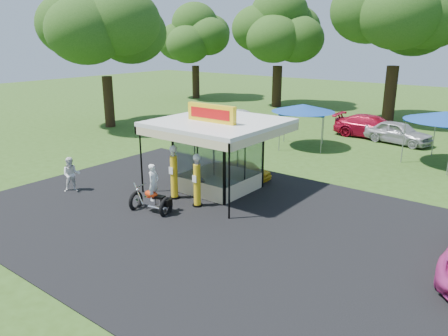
% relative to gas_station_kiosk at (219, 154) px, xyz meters
% --- Properties ---
extents(ground, '(120.00, 120.00, 0.00)m').
position_rel_gas_station_kiosk_xyz_m(ground, '(2.00, -4.99, -1.78)').
color(ground, '#314D18').
rests_on(ground, ground).
extents(asphalt_apron, '(20.00, 14.00, 0.04)m').
position_rel_gas_station_kiosk_xyz_m(asphalt_apron, '(2.00, -2.99, -1.76)').
color(asphalt_apron, black).
rests_on(asphalt_apron, ground).
extents(gas_station_kiosk, '(5.40, 5.40, 4.18)m').
position_rel_gas_station_kiosk_xyz_m(gas_station_kiosk, '(0.00, 0.00, 0.00)').
color(gas_station_kiosk, white).
rests_on(gas_station_kiosk, ground).
extents(gas_pump_left, '(0.47, 0.47, 2.50)m').
position_rel_gas_station_kiosk_xyz_m(gas_pump_left, '(-0.82, -2.18, -0.58)').
color(gas_pump_left, black).
rests_on(gas_pump_left, ground).
extents(gas_pump_right, '(0.44, 0.44, 2.37)m').
position_rel_gas_station_kiosk_xyz_m(gas_pump_right, '(0.64, -2.28, -0.64)').
color(gas_pump_right, black).
rests_on(gas_pump_right, ground).
extents(motorcycle, '(1.92, 1.17, 2.20)m').
position_rel_gas_station_kiosk_xyz_m(motorcycle, '(-0.40, -3.90, -0.93)').
color(motorcycle, black).
rests_on(motorcycle, ground).
extents(spare_tires, '(0.91, 0.62, 0.75)m').
position_rel_gas_station_kiosk_xyz_m(spare_tires, '(-0.45, -0.87, -1.42)').
color(spare_tires, black).
rests_on(spare_tires, ground).
extents(kiosk_car, '(2.82, 1.13, 0.96)m').
position_rel_gas_station_kiosk_xyz_m(kiosk_car, '(-0.00, 2.21, -1.30)').
color(kiosk_car, yellow).
rests_on(kiosk_car, ground).
extents(spectator_west, '(1.00, 1.04, 1.68)m').
position_rel_gas_station_kiosk_xyz_m(spectator_west, '(-5.33, -4.45, -0.94)').
color(spectator_west, white).
rests_on(spectator_west, ground).
extents(bg_car_a, '(4.56, 2.33, 1.43)m').
position_rel_gas_station_kiosk_xyz_m(bg_car_a, '(-7.54, 12.45, -1.07)').
color(bg_car_a, white).
rests_on(bg_car_a, ground).
extents(bg_car_b, '(5.54, 2.28, 1.60)m').
position_rel_gas_station_kiosk_xyz_m(bg_car_b, '(1.78, 15.74, -0.98)').
color(bg_car_b, '#AF0D28').
rests_on(bg_car_b, ground).
extents(bg_car_c, '(4.75, 2.59, 1.53)m').
position_rel_gas_station_kiosk_xyz_m(bg_car_c, '(3.86, 15.00, -1.02)').
color(bg_car_c, '#A1A1A5').
rests_on(bg_car_c, ground).
extents(tent_west, '(4.10, 4.10, 2.87)m').
position_rel_gas_station_kiosk_xyz_m(tent_west, '(-0.90, 10.03, 0.81)').
color(tent_west, gray).
rests_on(tent_west, ground).
extents(tent_east, '(4.43, 4.43, 3.10)m').
position_rel_gas_station_kiosk_xyz_m(tent_east, '(7.37, 11.08, 1.02)').
color(tent_east, gray).
rests_on(tent_east, ground).
extents(oak_far_a, '(8.96, 8.96, 10.61)m').
position_rel_gas_station_kiosk_xyz_m(oak_far_a, '(-22.45, 23.98, 4.97)').
color(oak_far_a, black).
rests_on(oak_far_a, ground).
extents(oak_far_b, '(9.71, 9.71, 11.58)m').
position_rel_gas_station_kiosk_xyz_m(oak_far_b, '(-11.42, 24.20, 5.61)').
color(oak_far_b, black).
rests_on(oak_far_b, ground).
extents(oak_far_c, '(11.33, 11.33, 13.36)m').
position_rel_gas_station_kiosk_xyz_m(oak_far_c, '(0.61, 22.88, 6.69)').
color(oak_far_c, black).
rests_on(oak_far_c, ground).
extents(oak_near, '(10.39, 10.39, 11.96)m').
position_rel_gas_station_kiosk_xyz_m(oak_near, '(-16.60, 6.65, 5.71)').
color(oak_near, black).
rests_on(oak_near, ground).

